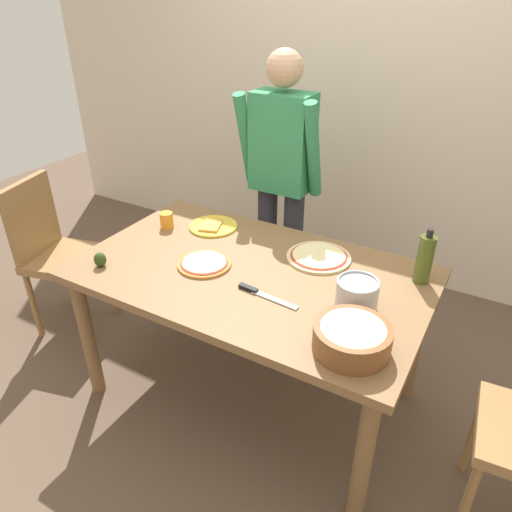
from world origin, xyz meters
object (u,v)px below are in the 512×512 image
object	(u,v)px
cup_orange	(167,220)
chef_knife	(260,294)
pizza_raw_on_board	(319,257)
steel_pot	(357,294)
person_cook	(281,174)
plate_with_slice	(213,226)
avocado	(100,260)
pizza_cooked_on_tray	(204,264)
dining_table	(251,287)
chair_wooden_left	(54,248)
popcorn_bowl	(352,336)
olive_oil_bottle	(425,259)

from	to	relation	value
cup_orange	chef_knife	size ratio (longest dim) A/B	0.29
pizza_raw_on_board	steel_pot	distance (m)	0.42
person_cook	plate_with_slice	bearing A→B (deg)	-108.82
cup_orange	avocado	world-z (taller)	cup_orange
pizza_cooked_on_tray	chef_knife	bearing A→B (deg)	-13.13
person_cook	avocado	xyz separation A→B (m)	(-0.39, -1.07, -0.14)
pizza_raw_on_board	dining_table	bearing A→B (deg)	-131.55
cup_orange	chair_wooden_left	bearing A→B (deg)	-163.03
dining_table	chair_wooden_left	bearing A→B (deg)	-177.45
popcorn_bowl	cup_orange	world-z (taller)	popcorn_bowl
pizza_raw_on_board	popcorn_bowl	bearing A→B (deg)	-56.52
popcorn_bowl	chef_knife	size ratio (longest dim) A/B	0.96
chair_wooden_left	cup_orange	size ratio (longest dim) A/B	11.18
person_cook	chair_wooden_left	size ratio (longest dim) A/B	1.71
plate_with_slice	popcorn_bowl	xyz separation A→B (m)	(0.99, -0.57, 0.05)
cup_orange	chef_knife	bearing A→B (deg)	-22.25
popcorn_bowl	olive_oil_bottle	size ratio (longest dim) A/B	1.09
plate_with_slice	cup_orange	xyz separation A→B (m)	(-0.21, -0.12, 0.03)
popcorn_bowl	avocado	distance (m)	1.21
plate_with_slice	olive_oil_bottle	world-z (taller)	olive_oil_bottle
chair_wooden_left	person_cook	bearing A→B (deg)	36.98
chair_wooden_left	cup_orange	world-z (taller)	chair_wooden_left
popcorn_bowl	dining_table	bearing A→B (deg)	153.79
olive_oil_bottle	dining_table	bearing A→B (deg)	-157.02
popcorn_bowl	avocado	size ratio (longest dim) A/B	4.00
olive_oil_bottle	steel_pot	distance (m)	0.38
dining_table	pizza_cooked_on_tray	bearing A→B (deg)	-161.42
avocado	pizza_raw_on_board	bearing A→B (deg)	33.99
olive_oil_bottle	chef_knife	distance (m)	0.73
olive_oil_bottle	avocado	size ratio (longest dim) A/B	3.66
plate_with_slice	avocado	world-z (taller)	avocado
popcorn_bowl	steel_pot	bearing A→B (deg)	106.01
chef_knife	popcorn_bowl	bearing A→B (deg)	-17.08
popcorn_bowl	chef_knife	world-z (taller)	popcorn_bowl
pizza_raw_on_board	cup_orange	xyz separation A→B (m)	(-0.84, -0.10, 0.03)
steel_pot	olive_oil_bottle	bearing A→B (deg)	61.66
pizza_raw_on_board	cup_orange	size ratio (longest dim) A/B	3.63
chair_wooden_left	avocado	world-z (taller)	chair_wooden_left
dining_table	steel_pot	bearing A→B (deg)	-4.36
chef_knife	chair_wooden_left	bearing A→B (deg)	176.38
plate_with_slice	cup_orange	bearing A→B (deg)	-150.57
chef_knife	olive_oil_bottle	bearing A→B (deg)	38.57
dining_table	pizza_raw_on_board	world-z (taller)	pizza_raw_on_board
cup_orange	chef_knife	world-z (taller)	cup_orange
dining_table	plate_with_slice	size ratio (longest dim) A/B	6.15
pizza_cooked_on_tray	chef_knife	distance (m)	0.36
steel_pot	cup_orange	xyz separation A→B (m)	(-1.13, 0.20, -0.02)
chair_wooden_left	popcorn_bowl	bearing A→B (deg)	-6.90
plate_with_slice	chef_knife	size ratio (longest dim) A/B	0.89
person_cook	dining_table	bearing A→B (deg)	-72.63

